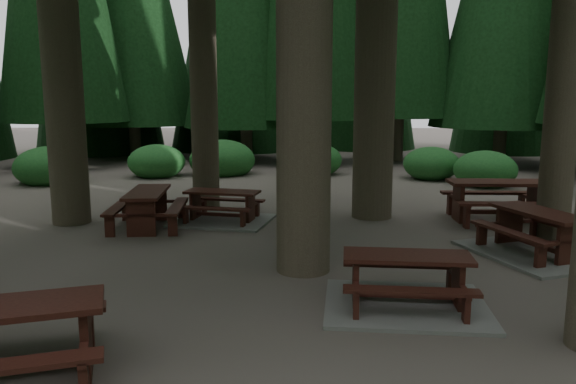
{
  "coord_description": "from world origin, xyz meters",
  "views": [
    {
      "loc": [
        0.7,
        -8.35,
        2.72
      ],
      "look_at": [
        0.55,
        1.1,
        1.1
      ],
      "focal_mm": 35.0,
      "sensor_mm": 36.0,
      "label": 1
    }
  ],
  "objects_px": {
    "picnic_table_e": "(3,332)",
    "picnic_table_b": "(148,203)",
    "picnic_table_a": "(406,290)",
    "picnic_table_d": "(496,195)",
    "picnic_table_c": "(223,212)",
    "picnic_table_f": "(538,240)"
  },
  "relations": [
    {
      "from": "picnic_table_a",
      "to": "picnic_table_d",
      "type": "bearing_deg",
      "value": 65.28
    },
    {
      "from": "picnic_table_e",
      "to": "picnic_table_d",
      "type": "bearing_deg",
      "value": 27.45
    },
    {
      "from": "picnic_table_d",
      "to": "picnic_table_e",
      "type": "relative_size",
      "value": 0.95
    },
    {
      "from": "picnic_table_a",
      "to": "picnic_table_b",
      "type": "xyz_separation_m",
      "value": [
        -4.53,
        4.37,
        0.29
      ]
    },
    {
      "from": "picnic_table_f",
      "to": "picnic_table_b",
      "type": "bearing_deg",
      "value": -124.38
    },
    {
      "from": "picnic_table_d",
      "to": "picnic_table_c",
      "type": "bearing_deg",
      "value": -177.72
    },
    {
      "from": "picnic_table_c",
      "to": "picnic_table_e",
      "type": "height_order",
      "value": "picnic_table_e"
    },
    {
      "from": "picnic_table_b",
      "to": "picnic_table_d",
      "type": "height_order",
      "value": "picnic_table_d"
    },
    {
      "from": "picnic_table_d",
      "to": "picnic_table_f",
      "type": "distance_m",
      "value": 2.69
    },
    {
      "from": "picnic_table_e",
      "to": "picnic_table_b",
      "type": "bearing_deg",
      "value": 75.14
    },
    {
      "from": "picnic_table_e",
      "to": "picnic_table_f",
      "type": "relative_size",
      "value": 0.78
    },
    {
      "from": "picnic_table_a",
      "to": "picnic_table_b",
      "type": "distance_m",
      "value": 6.3
    },
    {
      "from": "picnic_table_c",
      "to": "picnic_table_e",
      "type": "relative_size",
      "value": 1.07
    },
    {
      "from": "picnic_table_c",
      "to": "picnic_table_b",
      "type": "bearing_deg",
      "value": -145.51
    },
    {
      "from": "picnic_table_a",
      "to": "picnic_table_e",
      "type": "relative_size",
      "value": 1.02
    },
    {
      "from": "picnic_table_d",
      "to": "picnic_table_f",
      "type": "height_order",
      "value": "picnic_table_d"
    },
    {
      "from": "picnic_table_a",
      "to": "picnic_table_c",
      "type": "height_order",
      "value": "picnic_table_a"
    },
    {
      "from": "picnic_table_a",
      "to": "picnic_table_e",
      "type": "xyz_separation_m",
      "value": [
        -4.19,
        -2.05,
        0.29
      ]
    },
    {
      "from": "picnic_table_b",
      "to": "picnic_table_d",
      "type": "relative_size",
      "value": 0.93
    },
    {
      "from": "picnic_table_a",
      "to": "picnic_table_c",
      "type": "relative_size",
      "value": 0.96
    },
    {
      "from": "picnic_table_a",
      "to": "picnic_table_d",
      "type": "relative_size",
      "value": 1.08
    },
    {
      "from": "picnic_table_f",
      "to": "picnic_table_c",
      "type": "bearing_deg",
      "value": -133.09
    }
  ]
}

